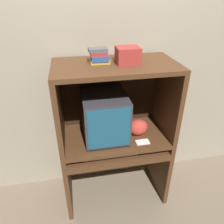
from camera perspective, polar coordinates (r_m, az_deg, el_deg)
ground_plane at (r=2.41m, az=2.04°, el=-24.49°), size 12.00×12.00×0.00m
wall_back at (r=2.09m, az=-0.98°, el=11.55°), size 6.00×0.06×2.60m
desk_base at (r=2.24m, az=0.89°, el=-13.49°), size 1.00×0.56×0.65m
desk_monitor_shelf at (r=2.07m, az=0.76°, el=-6.52°), size 1.00×0.53×0.10m
hutch_upper at (r=1.86m, az=0.63°, el=5.89°), size 1.00×0.53×0.68m
crt_monitor at (r=1.93m, az=-1.90°, el=-1.03°), size 0.38×0.44×0.42m
keyboard at (r=2.00m, az=-0.53°, el=-10.39°), size 0.47×0.15×0.03m
mouse at (r=2.06m, az=8.05°, el=-9.15°), size 0.07×0.05×0.03m
snack_bag at (r=2.04m, az=6.75°, el=-3.97°), size 0.19×0.14×0.15m
book_stack at (r=1.75m, az=-3.40°, el=14.42°), size 0.16×0.11×0.12m
paper_card at (r=1.98m, az=8.00°, el=-7.78°), size 0.12×0.08×0.00m
storage_box at (r=1.74m, az=4.15°, el=14.56°), size 0.18×0.15×0.13m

